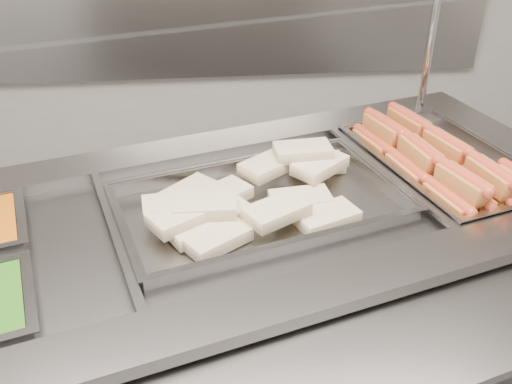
{
  "coord_description": "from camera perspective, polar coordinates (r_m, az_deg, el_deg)",
  "views": [
    {
      "loc": [
        -0.2,
        -0.85,
        1.79
      ],
      "look_at": [
        -0.06,
        0.44,
        1.0
      ],
      "focal_mm": 40.0,
      "sensor_mm": 36.0,
      "label": 1
    }
  ],
  "objects": [
    {
      "name": "steam_counter",
      "position": [
        1.83,
        -1.62,
        -14.19
      ],
      "size": [
        2.21,
        1.44,
        0.97
      ],
      "color": "slate",
      "rests_on": "ground"
    },
    {
      "name": "tray_rail",
      "position": [
        1.17,
        8.28,
        -17.03
      ],
      "size": [
        1.95,
        0.92,
        0.06
      ],
      "color": "gray",
      "rests_on": "steam_counter"
    },
    {
      "name": "sneeze_guard",
      "position": [
        1.56,
        -5.35,
        15.57
      ],
      "size": [
        1.8,
        0.81,
        0.48
      ],
      "color": "#B8B7BC",
      "rests_on": "steam_counter"
    },
    {
      "name": "pan_hotdogs",
      "position": [
        1.85,
        18.11,
        1.99
      ],
      "size": [
        0.52,
        0.68,
        0.11
      ],
      "color": "gray",
      "rests_on": "steam_counter"
    },
    {
      "name": "pan_wraps",
      "position": [
        1.55,
        0.37,
        -1.59
      ],
      "size": [
        0.83,
        0.63,
        0.08
      ],
      "color": "gray",
      "rests_on": "steam_counter"
    },
    {
      "name": "hotdogs_in_buns",
      "position": [
        1.8,
        17.82,
        3.06
      ],
      "size": [
        0.47,
        0.6,
        0.13
      ],
      "color": "#AC5A24",
      "rests_on": "pan_hotdogs"
    },
    {
      "name": "tortilla_wraps",
      "position": [
        1.53,
        -0.61,
        -0.47
      ],
      "size": [
        0.59,
        0.49,
        0.1
      ],
      "color": "tan",
      "rests_on": "pan_wraps"
    }
  ]
}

